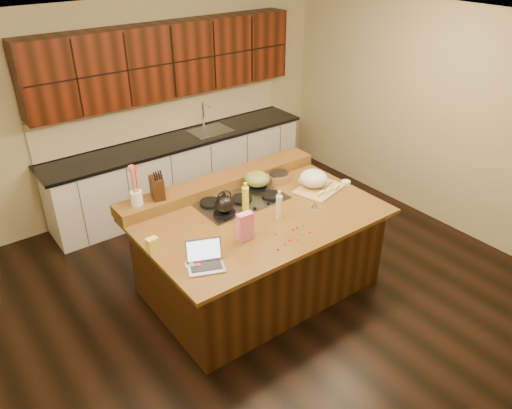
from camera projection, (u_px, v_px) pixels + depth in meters
room at (259, 175)px, 4.78m from camera, size 5.52×5.02×2.72m
island at (259, 251)px, 5.21m from camera, size 2.40×1.60×0.92m
back_ledge at (220, 183)px, 5.45m from camera, size 2.40×0.30×0.12m
cooktop at (242, 200)px, 5.19m from camera, size 0.92×0.52×0.05m
back_counter at (177, 135)px, 6.66m from camera, size 3.70×0.66×2.40m
kettle at (224, 204)px, 4.88m from camera, size 0.25×0.25×0.18m
green_bowl at (257, 179)px, 5.38m from camera, size 0.31×0.31×0.15m
laptop at (205, 259)px, 4.22m from camera, size 0.38×0.35×0.22m
oil_bottle at (245, 199)px, 4.96m from camera, size 0.08×0.08×0.27m
vinegar_bottle at (279, 207)px, 4.85m from camera, size 0.07×0.07×0.25m
wooden_tray at (315, 181)px, 5.41m from camera, size 0.60×0.50×0.21m
ramekin_a at (346, 183)px, 5.52m from camera, size 0.13×0.13×0.04m
ramekin_b at (303, 181)px, 5.57m from camera, size 0.11×0.11×0.04m
ramekin_c at (313, 172)px, 5.76m from camera, size 0.12×0.12×0.04m
strainer_bowl at (279, 178)px, 5.58m from camera, size 0.31×0.31×0.09m
kitchen_timer at (315, 205)px, 5.07m from camera, size 0.08×0.08×0.07m
pink_bag at (245, 226)px, 4.52m from camera, size 0.15×0.09×0.27m
candy_plate at (195, 264)px, 4.24m from camera, size 0.23×0.23×0.01m
package_box at (152, 245)px, 4.38m from camera, size 0.11×0.08×0.14m
utensil_crock at (137, 198)px, 4.87m from camera, size 0.13×0.13×0.14m
knife_block at (157, 188)px, 4.97m from camera, size 0.15×0.20×0.23m
gumdrop_0 at (293, 229)px, 4.71m from camera, size 0.02×0.02×0.02m
gumdrop_1 at (276, 234)px, 4.64m from camera, size 0.02×0.02×0.02m
gumdrop_2 at (290, 240)px, 4.56m from camera, size 0.02×0.02×0.02m
gumdrop_3 at (285, 244)px, 4.50m from camera, size 0.02×0.02×0.02m
gumdrop_4 at (310, 232)px, 4.67m from camera, size 0.02×0.02×0.02m
gumdrop_5 at (298, 240)px, 4.56m from camera, size 0.02×0.02×0.02m
gumdrop_6 at (297, 228)px, 4.74m from camera, size 0.02×0.02×0.02m
gumdrop_7 at (303, 225)px, 4.78m from camera, size 0.02×0.02×0.02m
gumdrop_8 at (278, 249)px, 4.42m from camera, size 0.02×0.02×0.02m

